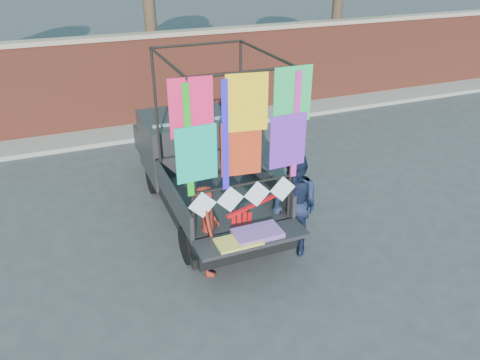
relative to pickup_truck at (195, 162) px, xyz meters
name	(u,v)px	position (x,y,z in m)	size (l,w,h in m)	color
ground	(212,258)	(-0.41, -2.16, -0.83)	(90.00, 90.00, 0.00)	#38383A
brick_wall	(129,81)	(-0.41, 4.84, 0.50)	(30.00, 0.45, 2.61)	brown
curb	(138,132)	(-0.41, 4.14, -0.77)	(30.00, 1.20, 0.12)	gray
pickup_truck	(195,162)	(0.00, 0.00, 0.00)	(2.09, 5.25, 3.30)	black
woman	(208,230)	(-0.55, -2.43, -0.05)	(0.57, 0.38, 1.57)	maroon
man	(294,205)	(0.98, -2.45, 0.08)	(0.88, 0.69, 1.82)	#161F38
streamer_bundle	(246,219)	(0.10, -2.45, 0.03)	(1.02, 0.39, 0.72)	red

